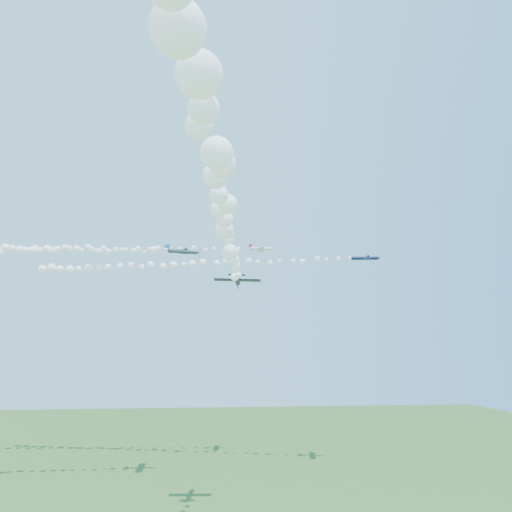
{
  "coord_description": "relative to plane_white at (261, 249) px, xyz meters",
  "views": [
    {
      "loc": [
        -7.21,
        -95.69,
        25.7
      ],
      "look_at": [
        1.98,
        -5.38,
        46.66
      ],
      "focal_mm": 30.0,
      "sensor_mm": 36.0,
      "label": 1
    }
  ],
  "objects": [
    {
      "name": "smoke_trail_black",
      "position": [
        -11.52,
        -71.54,
        -14.46
      ],
      "size": [
        8.89,
        69.11,
        3.08
      ],
      "primitive_type": null,
      "color": "white"
    },
    {
      "name": "smoke_trail_navy",
      "position": [
        -18.75,
        0.93,
        -4.38
      ],
      "size": [
        81.45,
        22.62,
        2.87
      ],
      "primitive_type": null,
      "color": "white"
    },
    {
      "name": "plane_white",
      "position": [
        0.0,
        0.0,
        0.0
      ],
      "size": [
        6.68,
        7.07,
        2.07
      ],
      "rotation": [
        0.04,
        0.01,
        -0.1
      ],
      "color": "white"
    },
    {
      "name": "plane_navy",
      "position": [
        24.05,
        -9.9,
        -4.19
      ],
      "size": [
        7.33,
        7.55,
        2.42
      ],
      "rotation": [
        0.24,
        0.02,
        -0.25
      ],
      "color": "#0C1938"
    },
    {
      "name": "plane_black",
      "position": [
        -8.13,
        -34.72,
        -14.22
      ],
      "size": [
        8.06,
        7.62,
        2.64
      ],
      "rotation": [
        0.02,
        0.04,
        1.48
      ],
      "color": "black"
    },
    {
      "name": "plane_grey",
      "position": [
        -18.86,
        -17.55,
        -5.44
      ],
      "size": [
        7.65,
        7.92,
        2.57
      ],
      "rotation": [
        0.13,
        0.04,
        0.01
      ],
      "color": "#384051"
    },
    {
      "name": "ground",
      "position": [
        -5.05,
        -11.14,
        -52.48
      ],
      "size": [
        260.0,
        260.0,
        0.0
      ],
      "primitive_type": "plane",
      "color": "#28491B",
      "rests_on": "ground"
    },
    {
      "name": "smoke_trail_white",
      "position": [
        -42.3,
        4.07,
        -0.3
      ],
      "size": [
        80.63,
        9.98,
        2.86
      ],
      "primitive_type": null,
      "color": "white"
    }
  ]
}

